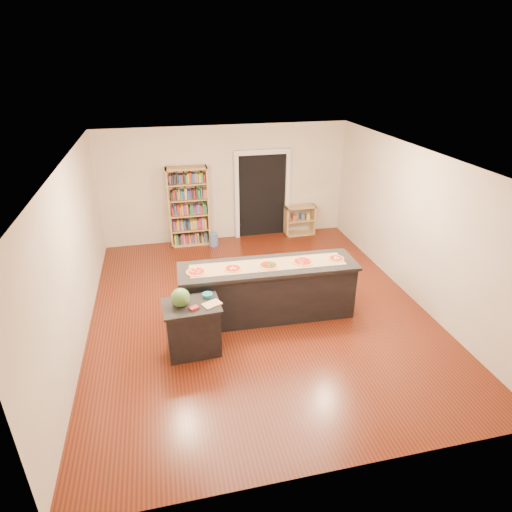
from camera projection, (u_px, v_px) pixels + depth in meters
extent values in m
cube|color=beige|center=(259.00, 240.00, 7.34)|extent=(6.00, 7.00, 2.80)
cube|color=#58200F|center=(258.00, 309.00, 7.94)|extent=(6.00, 7.00, 0.01)
cube|color=white|center=(259.00, 159.00, 6.73)|extent=(6.00, 7.00, 0.01)
cube|color=black|center=(262.00, 196.00, 10.73)|extent=(1.20, 0.02, 2.10)
cube|color=silver|center=(237.00, 198.00, 10.56)|extent=(0.10, 0.08, 2.10)
cube|color=silver|center=(287.00, 194.00, 10.82)|extent=(0.10, 0.08, 2.10)
cube|color=silver|center=(263.00, 152.00, 10.21)|extent=(1.40, 0.08, 0.12)
cube|color=black|center=(268.00, 292.00, 7.55)|extent=(3.00, 0.75, 0.96)
cube|color=black|center=(268.00, 266.00, 7.33)|extent=(3.08, 0.83, 0.05)
cube|color=black|center=(193.00, 329.00, 6.67)|extent=(0.80, 0.56, 0.82)
cube|color=black|center=(191.00, 306.00, 6.48)|extent=(0.87, 0.64, 0.04)
cube|color=tan|center=(189.00, 207.00, 10.22)|extent=(0.96, 0.34, 1.92)
cube|color=tan|center=(300.00, 220.00, 11.03)|extent=(0.77, 0.33, 0.77)
cylinder|color=#4F6CB1|center=(214.00, 239.00, 10.47)|extent=(0.22, 0.22, 0.32)
cube|color=#A47F54|center=(268.00, 265.00, 7.33)|extent=(2.69, 0.56, 0.00)
sphere|color=#144214|center=(180.00, 297.00, 6.39)|extent=(0.29, 0.29, 0.29)
cube|color=tan|center=(212.00, 304.00, 6.47)|extent=(0.33, 0.28, 0.02)
cube|color=maroon|center=(194.00, 308.00, 6.34)|extent=(0.15, 0.13, 0.04)
cylinder|color=#195966|center=(208.00, 295.00, 6.66)|extent=(0.16, 0.16, 0.06)
cylinder|color=tan|center=(196.00, 272.00, 7.07)|extent=(0.33, 0.33, 0.02)
cylinder|color=#A5190C|center=(196.00, 271.00, 7.07)|extent=(0.27, 0.27, 0.00)
cylinder|color=tan|center=(233.00, 269.00, 7.18)|extent=(0.29, 0.29, 0.02)
cylinder|color=#A5190C|center=(233.00, 268.00, 7.18)|extent=(0.24, 0.24, 0.00)
cylinder|color=tan|center=(268.00, 265.00, 7.29)|extent=(0.34, 0.34, 0.02)
cylinder|color=#A5190C|center=(268.00, 265.00, 7.29)|extent=(0.28, 0.28, 0.00)
cylinder|color=tan|center=(303.00, 262.00, 7.42)|extent=(0.35, 0.35, 0.02)
cylinder|color=#A5190C|center=(303.00, 261.00, 7.41)|extent=(0.29, 0.29, 0.00)
cylinder|color=tan|center=(336.00, 258.00, 7.53)|extent=(0.29, 0.29, 0.02)
cylinder|color=#A5190C|center=(336.00, 258.00, 7.53)|extent=(0.24, 0.24, 0.00)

